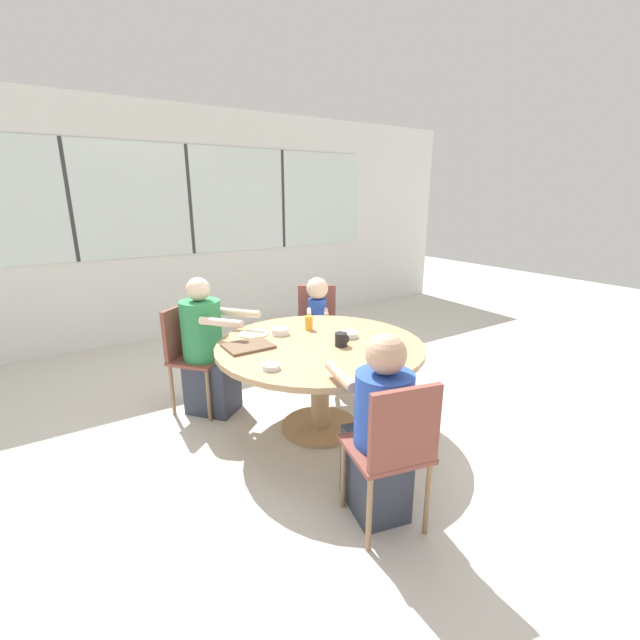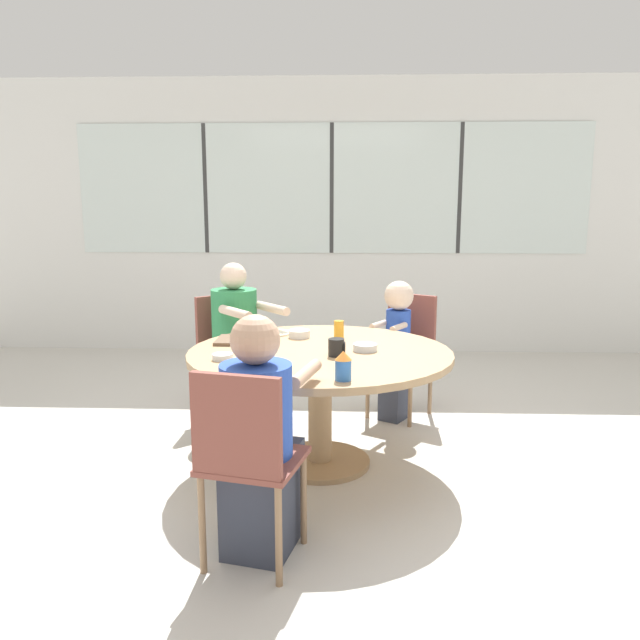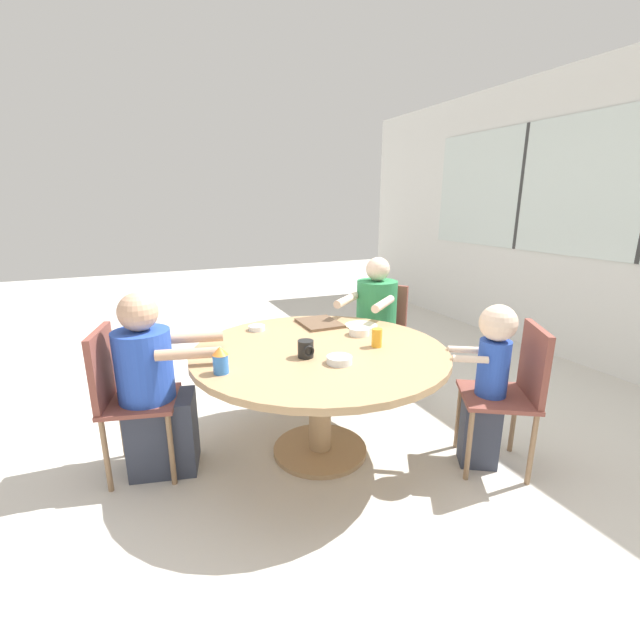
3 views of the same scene
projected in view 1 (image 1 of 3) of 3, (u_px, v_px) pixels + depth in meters
The scene contains 17 objects.
ground_plane at pixel (320, 427), 3.36m from camera, with size 16.00×16.00×0.00m, color beige.
wall_back_with_windows at pixel (191, 223), 5.38m from camera, with size 8.40×0.08×2.80m.
dining_table at pixel (320, 358), 3.20m from camera, with size 1.54×1.54×0.70m.
chair_for_woman_green_shirt at pixel (189, 349), 3.55m from camera, with size 0.56×0.56×0.89m.
chair_for_man_blue_shirt at pixel (394, 445), 2.18m from camera, with size 0.48×0.48×0.89m.
chair_for_toddler at pixel (317, 321), 4.31m from camera, with size 0.55×0.55×0.89m.
person_woman_green_shirt at pixel (207, 353), 3.51m from camera, with size 0.61×0.65×1.14m.
person_man_blue_shirt at pixel (379, 435), 2.35m from camera, with size 0.43×0.62×1.09m.
person_toddler at pixel (317, 326), 4.17m from camera, with size 0.32×0.37×1.01m.
food_tray_dark at pixel (248, 346), 3.08m from camera, with size 0.33×0.26×0.02m.
coffee_mug at pixel (341, 339), 3.10m from camera, with size 0.10×0.09×0.10m.
sippy_cup at pixel (391, 356), 2.72m from camera, with size 0.08×0.08×0.14m.
juice_glass at pixel (309, 323), 3.47m from camera, with size 0.06×0.06×0.11m.
bowl_white_shallow at pixel (271, 367), 2.69m from camera, with size 0.11×0.11×0.03m.
bowl_cereal at pixel (280, 331), 3.37m from camera, with size 0.14×0.14×0.05m.
bowl_fruit at pixel (349, 335), 3.29m from camera, with size 0.14×0.14×0.04m.
plate_tortillas at pixel (254, 334), 3.37m from camera, with size 0.23×0.23×0.01m.
Camera 1 is at (-1.63, -2.51, 1.76)m, focal length 24.00 mm.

